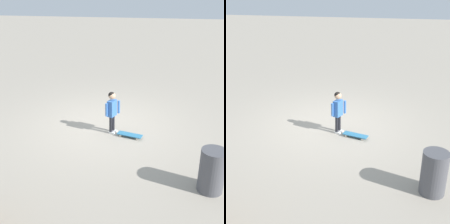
% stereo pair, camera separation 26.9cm
% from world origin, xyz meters
% --- Properties ---
extents(ground_plane, '(50.00, 50.00, 0.00)m').
position_xyz_m(ground_plane, '(0.00, 0.00, 0.00)').
color(ground_plane, '#9E9384').
extents(child_person, '(0.32, 0.29, 1.06)m').
position_xyz_m(child_person, '(-0.30, 0.40, 0.66)').
color(child_person, black).
rests_on(child_person, ground).
extents(skateboard, '(0.63, 0.34, 0.07)m').
position_xyz_m(skateboard, '(-0.76, 0.58, 0.06)').
color(skateboard, teal).
rests_on(skateboard, ground).
extents(trash_bin, '(0.45, 0.45, 0.81)m').
position_xyz_m(trash_bin, '(-2.40, 2.38, 0.41)').
color(trash_bin, '#4C4C51').
rests_on(trash_bin, ground).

